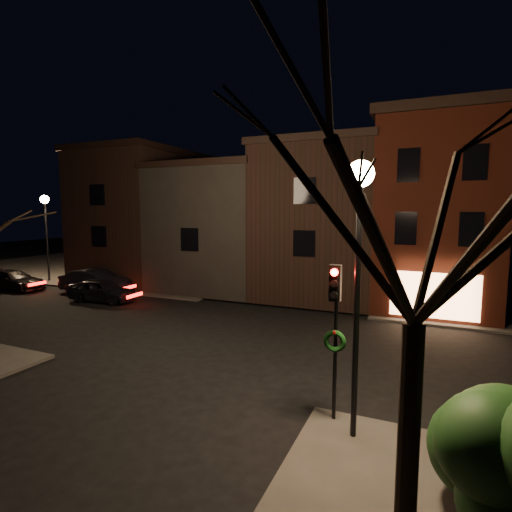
{
  "coord_description": "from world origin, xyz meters",
  "views": [
    {
      "loc": [
        7.66,
        -15.19,
        5.49
      ],
      "look_at": [
        -0.29,
        3.09,
        3.2
      ],
      "focal_mm": 28.0,
      "sensor_mm": 36.0,
      "label": 1
    }
  ],
  "objects_px": {
    "street_lamp_near": "(359,224)",
    "bare_tree_right": "(421,167)",
    "parked_car_a": "(102,290)",
    "street_lamp_far": "(45,214)",
    "parked_car_c": "(13,280)",
    "parked_car_b": "(96,281)",
    "traffic_signal": "(335,318)"
  },
  "relations": [
    {
      "from": "parked_car_b",
      "to": "parked_car_c",
      "type": "bearing_deg",
      "value": 98.6
    },
    {
      "from": "street_lamp_far",
      "to": "parked_car_c",
      "type": "distance_m",
      "value": 5.48
    },
    {
      "from": "street_lamp_far",
      "to": "parked_car_b",
      "type": "xyz_separation_m",
      "value": [
        6.47,
        -1.7,
        -4.38
      ]
    },
    {
      "from": "parked_car_a",
      "to": "parked_car_c",
      "type": "relative_size",
      "value": 0.89
    },
    {
      "from": "bare_tree_right",
      "to": "parked_car_b",
      "type": "bearing_deg",
      "value": 147.01
    },
    {
      "from": "street_lamp_near",
      "to": "parked_car_c",
      "type": "relative_size",
      "value": 1.39
    },
    {
      "from": "traffic_signal",
      "to": "parked_car_c",
      "type": "bearing_deg",
      "value": 160.49
    },
    {
      "from": "parked_car_a",
      "to": "street_lamp_near",
      "type": "bearing_deg",
      "value": -123.87
    },
    {
      "from": "parked_car_a",
      "to": "traffic_signal",
      "type": "bearing_deg",
      "value": -123.38
    },
    {
      "from": "traffic_signal",
      "to": "parked_car_b",
      "type": "distance_m",
      "value": 20.8
    },
    {
      "from": "bare_tree_right",
      "to": "parked_car_c",
      "type": "relative_size",
      "value": 1.82
    },
    {
      "from": "street_lamp_far",
      "to": "parked_car_b",
      "type": "height_order",
      "value": "street_lamp_far"
    },
    {
      "from": "parked_car_a",
      "to": "parked_car_c",
      "type": "height_order",
      "value": "parked_car_a"
    },
    {
      "from": "bare_tree_right",
      "to": "parked_car_b",
      "type": "height_order",
      "value": "bare_tree_right"
    },
    {
      "from": "traffic_signal",
      "to": "parked_car_a",
      "type": "xyz_separation_m",
      "value": [
        -15.87,
        8.27,
        -2.1
      ]
    },
    {
      "from": "street_lamp_near",
      "to": "traffic_signal",
      "type": "xyz_separation_m",
      "value": [
        -0.6,
        0.49,
        -2.37
      ]
    },
    {
      "from": "bare_tree_right",
      "to": "parked_car_a",
      "type": "bearing_deg",
      "value": 147.65
    },
    {
      "from": "street_lamp_near",
      "to": "bare_tree_right",
      "type": "xyz_separation_m",
      "value": [
        1.3,
        -2.5,
        0.97
      ]
    },
    {
      "from": "street_lamp_near",
      "to": "parked_car_b",
      "type": "relative_size",
      "value": 1.34
    },
    {
      "from": "street_lamp_near",
      "to": "bare_tree_right",
      "type": "height_order",
      "value": "bare_tree_right"
    },
    {
      "from": "parked_car_c",
      "to": "bare_tree_right",
      "type": "bearing_deg",
      "value": -117.09
    },
    {
      "from": "parked_car_c",
      "to": "parked_car_a",
      "type": "bearing_deg",
      "value": -95.44
    },
    {
      "from": "parked_car_a",
      "to": "street_lamp_far",
      "type": "bearing_deg",
      "value": 62.6
    },
    {
      "from": "street_lamp_far",
      "to": "parked_car_b",
      "type": "relative_size",
      "value": 1.34
    },
    {
      "from": "traffic_signal",
      "to": "bare_tree_right",
      "type": "relative_size",
      "value": 0.48
    },
    {
      "from": "bare_tree_right",
      "to": "parked_car_a",
      "type": "distance_m",
      "value": 21.73
    },
    {
      "from": "street_lamp_near",
      "to": "parked_car_a",
      "type": "bearing_deg",
      "value": 152.0
    },
    {
      "from": "parked_car_b",
      "to": "street_lamp_near",
      "type": "bearing_deg",
      "value": -123.65
    },
    {
      "from": "parked_car_a",
      "to": "parked_car_b",
      "type": "height_order",
      "value": "parked_car_b"
    },
    {
      "from": "parked_car_b",
      "to": "traffic_signal",
      "type": "bearing_deg",
      "value": -123.28
    },
    {
      "from": "street_lamp_far",
      "to": "bare_tree_right",
      "type": "bearing_deg",
      "value": -29.02
    },
    {
      "from": "street_lamp_far",
      "to": "parked_car_c",
      "type": "height_order",
      "value": "street_lamp_far"
    }
  ]
}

